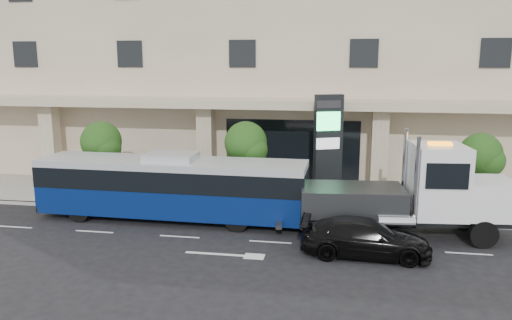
{
  "coord_description": "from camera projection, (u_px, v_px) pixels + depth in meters",
  "views": [
    {
      "loc": [
        2.7,
        -21.43,
        7.5
      ],
      "look_at": [
        -1.2,
        2.0,
        2.84
      ],
      "focal_mm": 35.0,
      "sensor_mm": 36.0,
      "label": 1
    }
  ],
  "objects": [
    {
      "name": "ground",
      "position": [
        275.0,
        230.0,
        22.62
      ],
      "size": [
        120.0,
        120.0,
        0.0
      ],
      "primitive_type": "plane",
      "color": "black",
      "rests_on": "ground"
    },
    {
      "name": "signage_pylon",
      "position": [
        328.0,
        149.0,
        25.9
      ],
      "size": [
        1.51,
        1.01,
        5.75
      ],
      "rotation": [
        0.0,
        0.0,
        0.38
      ],
      "color": "black",
      "rests_on": "sidewalk"
    },
    {
      "name": "city_bus",
      "position": [
        172.0,
        186.0,
        23.89
      ],
      "size": [
        12.95,
        2.97,
        3.27
      ],
      "rotation": [
        0.0,
        0.0,
        -0.02
      ],
      "color": "black",
      "rests_on": "ground"
    },
    {
      "name": "black_sedan",
      "position": [
        365.0,
        238.0,
        19.56
      ],
      "size": [
        5.11,
        2.19,
        1.47
      ],
      "primitive_type": "imported",
      "rotation": [
        0.0,
        0.0,
        1.54
      ],
      "color": "black",
      "rests_on": "ground"
    },
    {
      "name": "tree_mid",
      "position": [
        246.0,
        146.0,
        25.79
      ],
      "size": [
        2.28,
        2.2,
        4.38
      ],
      "color": "#422B19",
      "rests_on": "sidewalk"
    },
    {
      "name": "tree_right",
      "position": [
        481.0,
        157.0,
        23.98
      ],
      "size": [
        2.1,
        2.0,
        4.04
      ],
      "color": "#422B19",
      "rests_on": "sidewalk"
    },
    {
      "name": "tow_truck",
      "position": [
        415.0,
        195.0,
        21.44
      ],
      "size": [
        10.18,
        3.23,
        4.62
      ],
      "rotation": [
        0.0,
        0.0,
        0.09
      ],
      "color": "#2D3033",
      "rests_on": "ground"
    },
    {
      "name": "curb",
      "position": [
        280.0,
        216.0,
        24.55
      ],
      "size": [
        120.0,
        0.3,
        0.15
      ],
      "primitive_type": "cube",
      "color": "gray",
      "rests_on": "ground"
    },
    {
      "name": "sidewalk",
      "position": [
        286.0,
        200.0,
        27.45
      ],
      "size": [
        120.0,
        6.0,
        0.15
      ],
      "primitive_type": "cube",
      "color": "gray",
      "rests_on": "ground"
    },
    {
      "name": "tree_left",
      "position": [
        102.0,
        144.0,
        27.11
      ],
      "size": [
        2.27,
        2.2,
        4.22
      ],
      "color": "#422B19",
      "rests_on": "sidewalk"
    },
    {
      "name": "convention_center",
      "position": [
        303.0,
        27.0,
        35.63
      ],
      "size": [
        60.0,
        17.6,
        20.0
      ],
      "color": "tan",
      "rests_on": "ground"
    }
  ]
}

